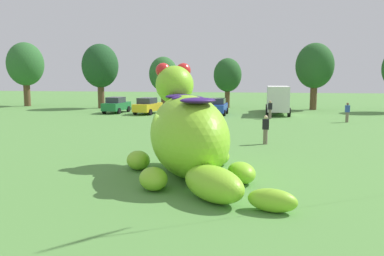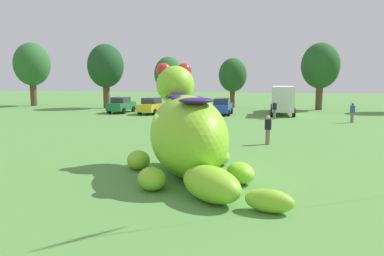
# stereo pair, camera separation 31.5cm
# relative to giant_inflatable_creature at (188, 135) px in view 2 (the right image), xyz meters

# --- Properties ---
(ground_plane) EXTENTS (160.00, 160.00, 0.00)m
(ground_plane) POSITION_rel_giant_inflatable_creature_xyz_m (-0.13, 0.47, -1.68)
(ground_plane) COLOR #568E42
(giant_inflatable_creature) EXTENTS (7.03, 7.86, 4.58)m
(giant_inflatable_creature) POSITION_rel_giant_inflatable_creature_xyz_m (0.00, 0.00, 0.00)
(giant_inflatable_creature) COLOR #8CD12D
(giant_inflatable_creature) RESTS_ON ground
(car_green) EXTENTS (2.19, 4.22, 1.72)m
(car_green) POSITION_rel_giant_inflatable_creature_xyz_m (-12.39, 25.26, -0.82)
(car_green) COLOR #1E7238
(car_green) RESTS_ON ground
(car_yellow) EXTENTS (2.42, 4.32, 1.72)m
(car_yellow) POSITION_rel_giant_inflatable_creature_xyz_m (-8.65, 24.54, -0.82)
(car_yellow) COLOR yellow
(car_yellow) RESTS_ON ground
(car_black) EXTENTS (2.05, 4.16, 1.72)m
(car_black) POSITION_rel_giant_inflatable_creature_xyz_m (-5.30, 24.75, -0.82)
(car_black) COLOR black
(car_black) RESTS_ON ground
(car_blue) EXTENTS (2.03, 4.15, 1.72)m
(car_blue) POSITION_rel_giant_inflatable_creature_xyz_m (-1.27, 24.92, -0.82)
(car_blue) COLOR #2347B7
(car_blue) RESTS_ON ground
(box_truck) EXTENTS (2.39, 6.42, 2.95)m
(box_truck) POSITION_rel_giant_inflatable_creature_xyz_m (4.86, 26.26, -0.08)
(box_truck) COLOR #B2231E
(box_truck) RESTS_ON ground
(tree_far_left) EXTENTS (4.73, 4.73, 8.39)m
(tree_far_left) POSITION_rel_giant_inflatable_creature_xyz_m (-27.53, 32.49, 3.81)
(tree_far_left) COLOR brown
(tree_far_left) RESTS_ON ground
(tree_left) EXTENTS (4.46, 4.46, 7.91)m
(tree_left) POSITION_rel_giant_inflatable_creature_xyz_m (-16.41, 30.81, 3.50)
(tree_left) COLOR brown
(tree_left) RESTS_ON ground
(tree_mid_left) EXTENTS (3.61, 3.61, 6.41)m
(tree_mid_left) POSITION_rel_giant_inflatable_creature_xyz_m (-9.00, 33.22, 2.52)
(tree_mid_left) COLOR brown
(tree_mid_left) RESTS_ON ground
(tree_centre_left) EXTENTS (3.50, 3.50, 6.22)m
(tree_centre_left) POSITION_rel_giant_inflatable_creature_xyz_m (-0.94, 34.21, 2.39)
(tree_centre_left) COLOR brown
(tree_centre_left) RESTS_ON ground
(tree_centre) EXTENTS (4.42, 4.42, 7.84)m
(tree_centre) POSITION_rel_giant_inflatable_creature_xyz_m (9.39, 32.78, 3.45)
(tree_centre) COLOR brown
(tree_centre) RESTS_ON ground
(spectator_near_inflatable) EXTENTS (0.38, 0.26, 1.71)m
(spectator_near_inflatable) POSITION_rel_giant_inflatable_creature_xyz_m (3.97, 21.80, -0.82)
(spectator_near_inflatable) COLOR #726656
(spectator_near_inflatable) RESTS_ON ground
(spectator_mid_field) EXTENTS (0.38, 0.26, 1.71)m
(spectator_mid_field) POSITION_rel_giant_inflatable_creature_xyz_m (3.23, 7.91, -0.82)
(spectator_mid_field) COLOR #726656
(spectator_mid_field) RESTS_ON ground
(spectator_by_cars) EXTENTS (0.38, 0.26, 1.71)m
(spectator_by_cars) POSITION_rel_giant_inflatable_creature_xyz_m (10.47, 20.09, -0.82)
(spectator_by_cars) COLOR #726656
(spectator_by_cars) RESTS_ON ground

